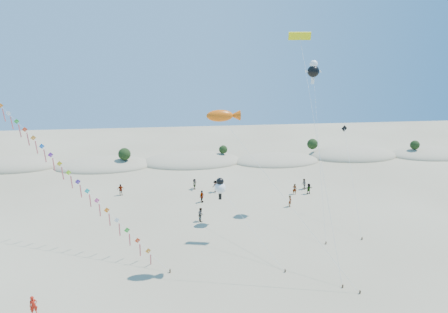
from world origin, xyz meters
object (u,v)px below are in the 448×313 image
at_px(kite_train, 48,153).
at_px(parafoil_kite, 300,40).
at_px(fish_kite, 224,116).
at_px(flyer_foreground, 33,306).

xyz_separation_m(kite_train, parafoil_kite, (27.14, -0.83, 11.65)).
bearing_deg(fish_kite, parafoil_kite, 36.86).
xyz_separation_m(fish_kite, flyer_foreground, (-15.95, -6.42, -13.74)).
distance_m(kite_train, parafoil_kite, 29.54).
height_order(fish_kite, parafoil_kite, parafoil_kite).
distance_m(kite_train, flyer_foreground, 16.66).
bearing_deg(flyer_foreground, kite_train, 68.05).
distance_m(fish_kite, parafoil_kite, 13.04).
bearing_deg(flyer_foreground, fish_kite, -9.30).
relative_size(kite_train, flyer_foreground, 15.14).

